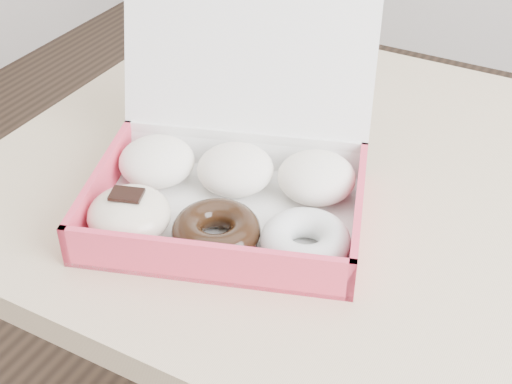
% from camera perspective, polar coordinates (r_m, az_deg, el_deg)
% --- Properties ---
extents(table, '(1.20, 0.80, 0.75)m').
position_cam_1_polar(table, '(1.01, 12.88, -4.14)').
color(table, tan).
rests_on(table, ground).
extents(donut_box, '(0.42, 0.40, 0.24)m').
position_cam_1_polar(donut_box, '(0.90, -2.36, 0.72)').
color(donut_box, white).
rests_on(donut_box, table).
extents(newspapers, '(0.30, 0.28, 0.04)m').
position_cam_1_polar(newspapers, '(1.28, 0.26, 11.31)').
color(newspapers, silver).
rests_on(newspapers, table).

